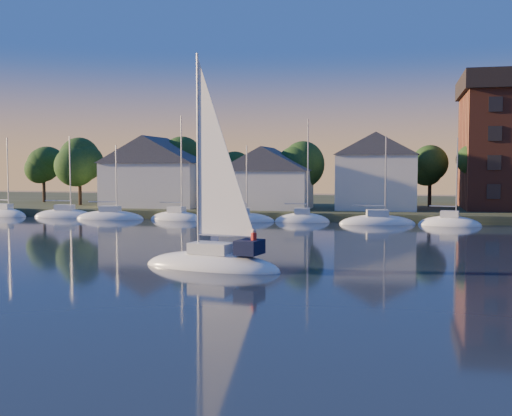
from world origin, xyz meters
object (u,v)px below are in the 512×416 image
(clubhouse_east, at_px, (377,171))
(hero_sailboat, at_px, (214,259))
(clubhouse_west, at_px, (155,171))
(clubhouse_centre, at_px, (267,177))

(clubhouse_east, height_order, hero_sailboat, hero_sailboat)
(clubhouse_east, relative_size, hero_sailboat, 0.71)
(clubhouse_west, xyz_separation_m, hero_sailboat, (21.64, -44.07, -5.32))
(clubhouse_west, bearing_deg, clubhouse_east, 1.91)
(clubhouse_west, distance_m, clubhouse_centre, 16.05)
(clubhouse_west, bearing_deg, hero_sailboat, -63.84)
(clubhouse_west, xyz_separation_m, clubhouse_east, (30.00, 1.00, 0.07))
(clubhouse_west, relative_size, clubhouse_east, 1.30)
(clubhouse_centre, distance_m, clubhouse_east, 14.17)
(clubhouse_west, distance_m, hero_sailboat, 49.38)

